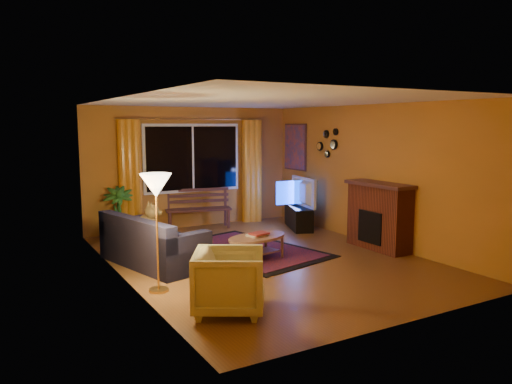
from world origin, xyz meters
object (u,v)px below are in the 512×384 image
armchair (229,278)px  bench (199,219)px  sofa (153,240)px  tv_console (299,217)px  coffee_table (257,248)px  floor_lamp (157,233)px

armchair → bench: bearing=11.3°
sofa → tv_console: 3.67m
sofa → bench: bearing=37.5°
coffee_table → floor_lamp: bearing=-160.4°
floor_lamp → coffee_table: 2.04m
sofa → coffee_table: (1.51, -0.58, -0.19)m
floor_lamp → tv_console: size_ratio=1.39×
sofa → armchair: armchair is taller
armchair → floor_lamp: floor_lamp is taller
sofa → armchair: size_ratio=2.35×
floor_lamp → coffee_table: floor_lamp is taller
armchair → tv_console: (3.36, 3.48, -0.17)m
bench → coffee_table: size_ratio=1.24×
sofa → floor_lamp: size_ratio=1.23×
floor_lamp → tv_console: floor_lamp is taller
tv_console → coffee_table: bearing=-117.7°
armchair → tv_console: size_ratio=0.73×
sofa → floor_lamp: floor_lamp is taller
bench → sofa: (-1.67, -2.14, 0.18)m
bench → sofa: 2.72m
coffee_table → tv_console: (1.98, 1.72, 0.03)m
sofa → tv_console: bearing=3.5°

